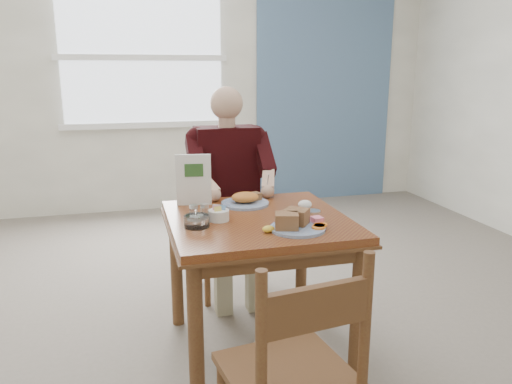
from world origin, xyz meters
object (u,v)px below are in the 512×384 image
object	(u,v)px
table	(258,238)
far_plate	(246,200)
diner	(229,177)
chair_far	(227,223)
chair_near	(294,378)
near_plate	(296,223)

from	to	relation	value
table	far_plate	bearing A→B (deg)	90.21
table	diner	size ratio (longest dim) A/B	0.66
table	chair_far	world-z (taller)	chair_far
diner	far_plate	size ratio (longest dim) A/B	4.14
chair_near	near_plate	size ratio (longest dim) A/B	2.72
diner	near_plate	world-z (taller)	diner
table	diner	xyz separation A→B (m)	(0.00, 0.71, 0.17)
diner	near_plate	distance (m)	0.95
table	far_plate	xyz separation A→B (m)	(-0.00, 0.26, 0.14)
table	chair_near	xyz separation A→B (m)	(-0.14, -0.97, -0.16)
chair_near	chair_far	bearing A→B (deg)	85.54
chair_near	table	bearing A→B (deg)	81.92
table	chair_near	world-z (taller)	chair_near
chair_far	chair_near	size ratio (longest dim) A/B	1.00
chair_far	diner	distance (m)	0.34
table	near_plate	world-z (taller)	near_plate
table	near_plate	size ratio (longest dim) A/B	2.63
diner	table	bearing A→B (deg)	-90.00
chair_near	near_plate	distance (m)	0.84
table	far_plate	size ratio (longest dim) A/B	2.75
table	near_plate	distance (m)	0.30
chair_far	diner	size ratio (longest dim) A/B	0.69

